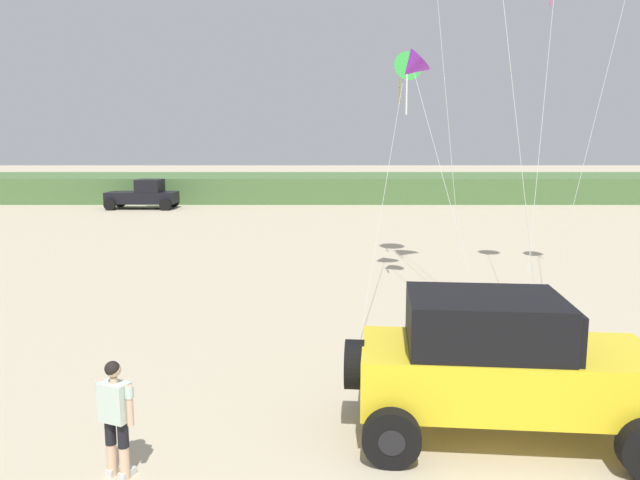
% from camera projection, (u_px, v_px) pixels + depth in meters
% --- Properties ---
extents(dune_ridge, '(90.00, 9.61, 1.86)m').
position_uv_depth(dune_ridge, '(237.00, 187.00, 48.99)').
color(dune_ridge, '#4C703D').
rests_on(dune_ridge, ground_plane).
extents(jeep, '(4.95, 2.76, 2.26)m').
position_uv_depth(jeep, '(499.00, 363.00, 9.53)').
color(jeep, yellow).
rests_on(jeep, ground_plane).
extents(person_watching, '(0.58, 0.42, 1.67)m').
position_uv_depth(person_watching, '(113.00, 413.00, 8.41)').
color(person_watching, '#DBB28E').
rests_on(person_watching, ground_plane).
extents(distant_pickup, '(4.65, 2.48, 1.98)m').
position_uv_depth(distant_pickup, '(141.00, 195.00, 41.78)').
color(distant_pickup, black).
rests_on(distant_pickup, ground_plane).
extents(kite_red_delta, '(1.65, 5.61, 7.08)m').
position_uv_depth(kite_red_delta, '(410.00, 68.00, 17.44)').
color(kite_red_delta, purple).
rests_on(kite_red_delta, ground_plane).
extents(kite_purple_stunt, '(2.26, 6.40, 7.26)m').
position_uv_depth(kite_purple_stunt, '(402.00, 70.00, 19.05)').
color(kite_purple_stunt, green).
rests_on(kite_purple_stunt, ground_plane).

